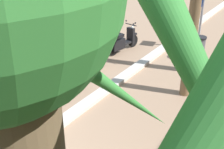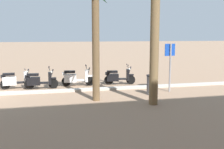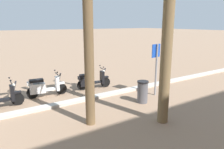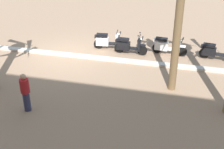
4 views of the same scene
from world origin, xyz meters
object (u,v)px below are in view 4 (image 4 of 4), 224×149
scooter_white_mid_centre (167,46)px  scooter_white_tail_end (107,41)px  scooter_black_second_in_line (215,52)px  pedestrian_by_palm_tree (25,92)px  scooter_black_gap_after_mid (128,46)px

scooter_white_mid_centre → scooter_white_tail_end: (3.21, 0.07, -0.01)m
scooter_black_second_in_line → pedestrian_by_palm_tree: (7.02, 6.38, 0.36)m
scooter_black_second_in_line → scooter_white_tail_end: scooter_black_second_in_line is taller
pedestrian_by_palm_tree → scooter_black_gap_after_mid: bearing=-113.6°
scooter_black_gap_after_mid → scooter_white_tail_end: scooter_black_gap_after_mid is taller
scooter_white_mid_centre → scooter_black_gap_after_mid: size_ratio=1.04×
scooter_black_second_in_line → scooter_black_gap_after_mid: (4.37, 0.30, 0.01)m
scooter_white_mid_centre → scooter_black_gap_after_mid: bearing=12.1°
pedestrian_by_palm_tree → scooter_white_mid_centre: bearing=-125.4°
scooter_white_tail_end → pedestrian_by_palm_tree: pedestrian_by_palm_tree is taller
scooter_white_tail_end → scooter_white_mid_centre: bearing=-178.8°
scooter_black_second_in_line → pedestrian_by_palm_tree: bearing=42.2°
scooter_white_mid_centre → scooter_white_tail_end: 3.21m
scooter_white_mid_centre → pedestrian_by_palm_tree: (4.62, 6.50, 0.34)m
scooter_black_second_in_line → scooter_black_gap_after_mid: same height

